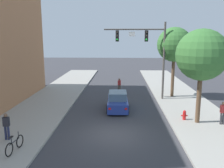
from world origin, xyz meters
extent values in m
plane|color=#38383D|center=(0.00, 0.00, 0.00)|extent=(120.00, 120.00, 0.00)
cube|color=#99968E|center=(-6.50, 0.00, 0.07)|extent=(5.00, 60.00, 0.15)
cube|color=#99968E|center=(6.50, 0.00, 0.07)|extent=(5.00, 60.00, 0.15)
cylinder|color=#514C47|center=(4.60, 8.86, 3.90)|extent=(0.20, 0.20, 7.50)
cylinder|color=#514C47|center=(1.69, 8.86, 6.95)|extent=(5.82, 0.14, 0.14)
cube|color=black|center=(2.85, 8.86, 6.33)|extent=(0.32, 0.28, 1.05)
sphere|color=#2D2823|center=(2.85, 8.71, 6.66)|extent=(0.18, 0.18, 0.18)
sphere|color=#2D2823|center=(2.85, 8.71, 6.33)|extent=(0.18, 0.18, 0.18)
sphere|color=green|center=(2.85, 8.71, 6.00)|extent=(0.18, 0.18, 0.18)
cube|color=black|center=(0.06, 8.86, 6.33)|extent=(0.32, 0.28, 1.05)
sphere|color=#2D2823|center=(0.06, 8.71, 6.66)|extent=(0.18, 0.18, 0.18)
sphere|color=#2D2823|center=(0.06, 8.71, 6.33)|extent=(0.18, 0.18, 0.18)
sphere|color=green|center=(0.06, 8.71, 6.00)|extent=(0.18, 0.18, 0.18)
cube|color=white|center=(1.45, 8.84, 6.50)|extent=(0.60, 0.03, 0.44)
cube|color=navy|center=(0.17, 5.56, 0.56)|extent=(1.79, 4.23, 0.80)
cube|color=slate|center=(0.17, 5.41, 1.28)|extent=(1.54, 2.03, 0.64)
cylinder|color=black|center=(-0.67, 6.85, 0.32)|extent=(0.23, 0.64, 0.64)
cylinder|color=black|center=(0.95, 6.88, 0.32)|extent=(0.23, 0.64, 0.64)
cylinder|color=black|center=(-0.61, 4.24, 0.32)|extent=(0.23, 0.64, 0.64)
cylinder|color=black|center=(1.00, 4.28, 0.32)|extent=(0.23, 0.64, 0.64)
cube|color=red|center=(-0.42, 3.43, 0.68)|extent=(0.20, 0.04, 0.14)
cube|color=red|center=(0.85, 3.46, 0.68)|extent=(0.20, 0.04, 0.14)
cylinder|color=#232847|center=(-6.44, -1.36, 0.57)|extent=(0.14, 0.14, 0.85)
cylinder|color=#232847|center=(-6.26, -1.36, 0.57)|extent=(0.14, 0.14, 0.85)
cube|color=#26262D|center=(-6.35, -1.36, 1.28)|extent=(0.36, 0.22, 0.56)
sphere|color=brown|center=(-6.35, -1.36, 1.68)|extent=(0.22, 0.22, 0.22)
cylinder|color=brown|center=(0.16, 12.11, 0.42)|extent=(0.14, 0.14, 0.85)
cylinder|color=brown|center=(0.34, 12.11, 0.42)|extent=(0.14, 0.14, 0.85)
cube|color=#B72D2D|center=(0.25, 12.11, 1.13)|extent=(0.36, 0.22, 0.56)
sphere|color=brown|center=(0.25, 12.11, 1.53)|extent=(0.22, 0.22, 0.22)
cylinder|color=#333338|center=(7.52, 1.77, 0.57)|extent=(0.14, 0.14, 0.85)
cylinder|color=#333338|center=(7.70, 1.77, 0.57)|extent=(0.14, 0.14, 0.85)
cube|color=#B72D2D|center=(7.61, 1.77, 1.28)|extent=(0.36, 0.22, 0.56)
sphere|color=#9E7051|center=(7.61, 1.77, 1.68)|extent=(0.22, 0.22, 0.22)
torus|color=black|center=(-5.16, -2.34, 0.51)|extent=(0.14, 0.72, 0.72)
torus|color=black|center=(-5.28, -3.39, 0.51)|extent=(0.14, 0.72, 0.72)
cylinder|color=black|center=(-5.22, -2.86, 0.73)|extent=(0.15, 0.94, 0.05)
cylinder|color=black|center=(-5.25, -3.12, 0.91)|extent=(0.04, 0.04, 0.35)
cylinder|color=black|center=(-5.17, -2.45, 0.93)|extent=(0.04, 0.04, 0.40)
cube|color=black|center=(-5.25, -3.12, 1.09)|extent=(0.15, 0.25, 0.06)
cylinder|color=red|center=(5.19, 2.65, 0.43)|extent=(0.24, 0.24, 0.55)
sphere|color=red|center=(5.19, 2.65, 0.76)|extent=(0.22, 0.22, 0.22)
cylinder|color=red|center=(5.01, 2.65, 0.45)|extent=(0.12, 0.09, 0.09)
cylinder|color=red|center=(5.37, 2.65, 0.45)|extent=(0.12, 0.09, 0.09)
cylinder|color=brown|center=(5.98, 2.11, 1.91)|extent=(0.32, 0.32, 3.52)
sphere|color=#387033|center=(5.98, 2.11, 5.01)|extent=(3.56, 3.56, 3.56)
cylinder|color=brown|center=(5.78, 9.95, 2.17)|extent=(0.32, 0.32, 4.04)
sphere|color=#387033|center=(5.78, 9.95, 5.49)|extent=(3.47, 3.47, 3.47)
camera|label=1|loc=(0.45, -14.58, 6.17)|focal=38.32mm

